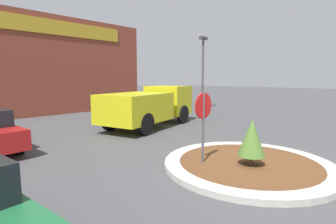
# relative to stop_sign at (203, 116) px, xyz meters

# --- Properties ---
(ground_plane) EXTENTS (120.00, 120.00, 0.00)m
(ground_plane) POSITION_rel_stop_sign_xyz_m (0.86, -0.87, -1.39)
(ground_plane) COLOR #474749
(traffic_island) EXTENTS (4.48, 4.48, 0.15)m
(traffic_island) POSITION_rel_stop_sign_xyz_m (0.86, -0.87, -1.32)
(traffic_island) COLOR #BCB7AD
(traffic_island) RESTS_ON ground_plane
(stop_sign) EXTENTS (0.69, 0.07, 2.02)m
(stop_sign) POSITION_rel_stop_sign_xyz_m (0.00, 0.00, 0.00)
(stop_sign) COLOR #4C4C51
(stop_sign) RESTS_ON ground_plane
(island_shrub) EXTENTS (0.70, 0.70, 1.19)m
(island_shrub) POSITION_rel_stop_sign_xyz_m (0.68, -1.04, -0.53)
(island_shrub) COLOR brown
(island_shrub) RESTS_ON traffic_island
(utility_truck) EXTENTS (5.78, 3.28, 1.94)m
(utility_truck) POSITION_rel_stop_sign_xyz_m (3.06, 5.38, -0.32)
(utility_truck) COLOR gold
(utility_truck) RESTS_ON ground_plane
(storefront_building) EXTENTS (12.50, 6.07, 6.31)m
(storefront_building) POSITION_rel_stop_sign_xyz_m (2.25, 15.73, 1.77)
(storefront_building) COLOR brown
(storefront_building) RESTS_ON ground_plane
(light_pole) EXTENTS (0.70, 0.30, 5.36)m
(light_pole) POSITION_rel_stop_sign_xyz_m (10.59, 7.65, 1.82)
(light_pole) COLOR #4C4C51
(light_pole) RESTS_ON ground_plane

